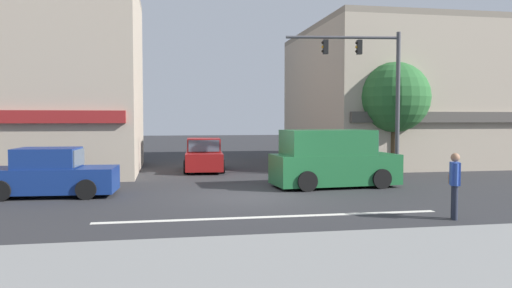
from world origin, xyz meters
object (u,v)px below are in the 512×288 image
Objects in this scene: utility_pole_near_left at (33,89)px; pedestrian_foreground_with_bag at (455,182)px; sedan_crossing_center at (204,156)px; sedan_waiting_far at (51,175)px; van_crossing_leftbound at (332,160)px; utility_pole_far_right at (380,91)px; street_tree at (395,98)px; traffic_light_mast at (375,80)px.

utility_pole_near_left is 16.01m from pedestrian_foreground_with_bag.
sedan_waiting_far is (-5.52, -7.07, 0.00)m from sedan_crossing_center.
utility_pole_near_left is 1.69× the size of sedan_crossing_center.
van_crossing_leftbound is 6.33m from pedestrian_foreground_with_bag.
utility_pole_far_right reaches higher than utility_pole_near_left.
utility_pole_far_right is at bearing 73.28° from pedestrian_foreground_with_bag.
sedan_crossing_center is at bearing 122.80° from van_crossing_leftbound.
utility_pole_near_left is 1.69× the size of sedan_waiting_far.
utility_pole_far_right is 1.63× the size of van_crossing_leftbound.
sedan_crossing_center and sedan_waiting_far have the same top height.
street_tree reaches higher than van_crossing_leftbound.
utility_pole_far_right is 16.95m from sedan_waiting_far.
street_tree is at bearing 17.78° from sedan_waiting_far.
sedan_crossing_center is 8.97m from sedan_waiting_far.
traffic_light_mast is 13.30m from sedan_waiting_far.
street_tree is 1.23× the size of sedan_waiting_far.
street_tree reaches higher than sedan_crossing_center.
sedan_waiting_far is at bearing -70.52° from utility_pole_near_left.
street_tree is 15.64m from utility_pole_near_left.
traffic_light_mast is at bearing -116.51° from utility_pole_far_right.
utility_pole_near_left is 4.25× the size of pedestrian_foreground_with_bag.
sedan_waiting_far is (-14.81, -7.56, -3.28)m from utility_pole_far_right.
sedan_waiting_far is (-12.50, -2.93, -3.46)m from traffic_light_mast.
street_tree is 3.09× the size of pedestrian_foreground_with_bag.
utility_pole_far_right is (16.28, 3.42, 0.30)m from utility_pole_near_left.
street_tree is 6.49m from van_crossing_leftbound.
sedan_waiting_far is 12.25m from pedestrian_foreground_with_bag.
pedestrian_foreground_with_bag is (-1.69, -8.68, -3.22)m from traffic_light_mast.
utility_pole_near_left is 16.63m from utility_pole_far_right.
street_tree is 9.43m from sedan_crossing_center.
pedestrian_foreground_with_bag is (-3.36, -10.30, -2.55)m from street_tree.
utility_pole_far_right is (0.64, 3.02, 0.49)m from street_tree.
pedestrian_foreground_with_bag is (5.29, -12.82, 0.24)m from sedan_crossing_center.
sedan_waiting_far is at bearing -166.80° from traffic_light_mast.
traffic_light_mast is at bearing 78.99° from pedestrian_foreground_with_bag.
utility_pole_far_right is at bearing 54.48° from van_crossing_leftbound.
street_tree is 1.09× the size of van_crossing_leftbound.
pedestrian_foreground_with_bag is (10.81, -5.75, 0.24)m from sedan_waiting_far.
traffic_light_mast is at bearing -4.98° from utility_pole_near_left.
sedan_crossing_center is at bearing 149.31° from traffic_light_mast.
pedestrian_foreground_with_bag reaches higher than sedan_waiting_far.
traffic_light_mast is 8.82m from sedan_crossing_center.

